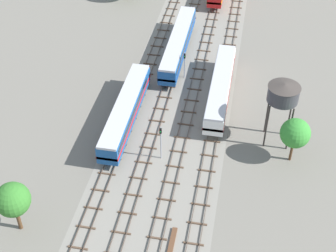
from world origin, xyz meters
TOP-DOWN VIEW (x-y plane):
  - ground_plane at (0.00, 56.00)m, footprint 480.00×480.00m
  - ballast_bed at (0.00, 56.00)m, footprint 16.90×176.00m
  - track_far_left at (-6.45, 57.00)m, footprint 2.40×126.00m
  - track_left at (-2.15, 57.00)m, footprint 2.40×126.00m
  - track_centre_left at (2.15, 57.00)m, footprint 2.40×126.00m
  - track_centre at (6.45, 57.00)m, footprint 2.40×126.00m
  - diesel_railcar_far_left_nearest at (-6.45, 39.08)m, footprint 2.96×20.50m
  - diesel_railcar_centre_near at (6.45, 47.40)m, footprint 2.96×20.50m
  - passenger_coach_left_mid at (-2.15, 59.09)m, footprint 2.96×22.00m
  - water_tower at (15.24, 39.52)m, footprint 4.39×4.39m
  - signal_post_nearest at (0.00, 52.60)m, footprint 0.28×0.47m
  - signal_post_near at (0.00, 32.83)m, footprint 0.28×0.47m
  - lineside_tree_0 at (-13.99, 18.06)m, footprint 4.07×4.07m
  - lineside_tree_2 at (17.32, 35.82)m, footprint 4.01×4.01m

SIDE VIEW (x-z plane):
  - ground_plane at x=0.00m, z-range 0.00..0.00m
  - ballast_bed at x=0.00m, z-range 0.00..0.01m
  - track_far_left at x=-6.45m, z-range -0.01..0.28m
  - track_left at x=-2.15m, z-range -0.01..0.28m
  - track_centre_left at x=2.15m, z-range -0.01..0.28m
  - track_centre at x=6.45m, z-range -0.01..0.28m
  - diesel_railcar_far_left_nearest at x=-6.45m, z-range 0.70..4.50m
  - diesel_railcar_centre_near at x=6.45m, z-range 0.70..4.50m
  - passenger_coach_left_mid at x=-2.15m, z-range 0.71..4.51m
  - signal_post_nearest at x=0.00m, z-range 0.68..5.46m
  - signal_post_near at x=0.00m, z-range 0.74..6.24m
  - lineside_tree_2 at x=17.32m, z-range 1.35..8.10m
  - lineside_tree_0 at x=-13.99m, z-range 1.44..8.47m
  - water_tower at x=15.24m, z-range 3.38..13.16m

